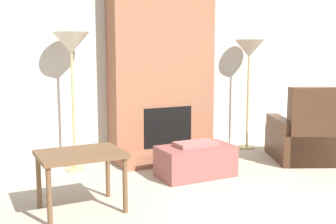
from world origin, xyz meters
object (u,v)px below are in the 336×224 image
object	(u,v)px
ottoman	(196,161)
floor_lamp_right	(249,52)
armchair	(305,139)
floor_lamp_left	(71,48)
side_table	(81,160)

from	to	relation	value
ottoman	floor_lamp_right	size ratio (longest dim) A/B	0.54
armchair	floor_lamp_left	world-z (taller)	floor_lamp_left
ottoman	floor_lamp_left	xyz separation A→B (m)	(-1.16, 0.90, 1.28)
floor_lamp_left	floor_lamp_right	world-z (taller)	floor_lamp_left
floor_lamp_right	floor_lamp_left	bearing A→B (deg)	180.00
armchair	floor_lamp_right	size ratio (longest dim) A/B	0.74
floor_lamp_left	side_table	bearing A→B (deg)	-102.01
armchair	side_table	xyz separation A→B (m)	(-3.08, -0.40, 0.18)
ottoman	armchair	size ratio (longest dim) A/B	0.73
ottoman	armchair	world-z (taller)	armchair
floor_lamp_right	armchair	bearing A→B (deg)	-76.72
armchair	side_table	size ratio (longest dim) A/B	1.59
floor_lamp_left	armchair	bearing A→B (deg)	-18.41
side_table	floor_lamp_left	distance (m)	1.68
side_table	floor_lamp_left	world-z (taller)	floor_lamp_left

